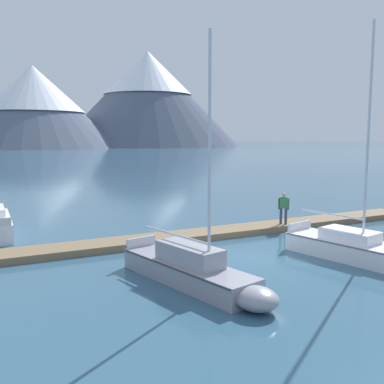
# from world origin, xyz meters

# --- Properties ---
(ground_plane) EXTENTS (700.00, 700.00, 0.00)m
(ground_plane) POSITION_xyz_m (0.00, 0.00, 0.00)
(ground_plane) COLOR #335B75
(mountain_central_massif) EXTENTS (73.13, 73.13, 35.28)m
(mountain_central_massif) POSITION_xyz_m (2.65, 187.78, 18.90)
(mountain_central_massif) COLOR slate
(mountain_central_massif) RESTS_ON ground
(mountain_shoulder_ridge) EXTENTS (93.49, 93.49, 47.90)m
(mountain_shoulder_ridge) POSITION_xyz_m (58.89, 202.46, 25.18)
(mountain_shoulder_ridge) COLOR #4C566B
(mountain_shoulder_ridge) RESTS_ON ground
(dock) EXTENTS (26.70, 3.53, 0.30)m
(dock) POSITION_xyz_m (0.00, 4.00, 0.14)
(dock) COLOR #846B4C
(dock) RESTS_ON ground
(sailboat_second_berth) EXTENTS (3.19, 6.78, 8.12)m
(sailboat_second_berth) POSITION_xyz_m (-3.43, -2.30, 0.53)
(sailboat_second_berth) COLOR #93939E
(sailboat_second_berth) RESTS_ON ground
(sailboat_mid_dock_port) EXTENTS (3.13, 5.97, 9.25)m
(sailboat_mid_dock_port) POSITION_xyz_m (3.72, -2.02, 0.52)
(sailboat_mid_dock_port) COLOR silver
(sailboat_mid_dock_port) RESTS_ON ground
(person_on_dock) EXTENTS (0.46, 0.43, 1.69)m
(person_on_dock) POSITION_xyz_m (4.41, 3.94, 1.26)
(person_on_dock) COLOR #384256
(person_on_dock) RESTS_ON dock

